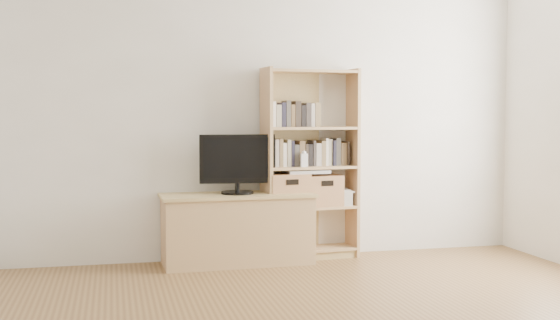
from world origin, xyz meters
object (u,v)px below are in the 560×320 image
object	(u,v)px
baby_monitor	(304,160)
laptop	(306,171)
bookshelf	(310,164)
television	(237,164)
basket_right	(321,190)
basket_left	(286,190)
tv_stand	(237,230)

from	to	relation	value
baby_monitor	laptop	xyz separation A→B (m)	(0.04, 0.09, -0.10)
bookshelf	television	xyz separation A→B (m)	(-0.65, -0.08, 0.01)
bookshelf	laptop	size ratio (longest dim) A/B	4.51
television	laptop	bearing A→B (deg)	10.48
baby_monitor	basket_right	size ratio (longest dim) A/B	0.35
baby_monitor	basket_left	size ratio (longest dim) A/B	0.32
baby_monitor	laptop	size ratio (longest dim) A/B	0.31
tv_stand	bookshelf	xyz separation A→B (m)	(0.65, 0.08, 0.54)
tv_stand	baby_monitor	bearing A→B (deg)	-3.07
television	basket_left	distance (m)	0.50
baby_monitor	bookshelf	bearing A→B (deg)	46.19
baby_monitor	basket_left	distance (m)	0.30
tv_stand	bookshelf	bearing A→B (deg)	5.80
basket_right	basket_left	bearing A→B (deg)	177.75
tv_stand	laptop	world-z (taller)	laptop
tv_stand	basket_right	size ratio (longest dim) A/B	3.81
basket_left	basket_right	world-z (taller)	basket_left
television	baby_monitor	world-z (taller)	television
bookshelf	laptop	bearing A→B (deg)	-165.42
baby_monitor	basket_left	world-z (taller)	baby_monitor
laptop	basket_right	bearing A→B (deg)	5.57
basket_left	laptop	world-z (taller)	laptop
laptop	baby_monitor	bearing A→B (deg)	-119.36
basket_right	laptop	bearing A→B (deg)	-179.92
basket_right	tv_stand	bearing A→B (deg)	179.15
tv_stand	basket_right	xyz separation A→B (m)	(0.75, 0.09, 0.31)
baby_monitor	basket_left	bearing A→B (deg)	147.03
television	baby_monitor	size ratio (longest dim) A/B	5.53
bookshelf	television	world-z (taller)	bookshelf
basket_right	laptop	world-z (taller)	laptop
tv_stand	television	bearing A→B (deg)	0.00
tv_stand	baby_monitor	xyz separation A→B (m)	(0.57, -0.01, 0.58)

